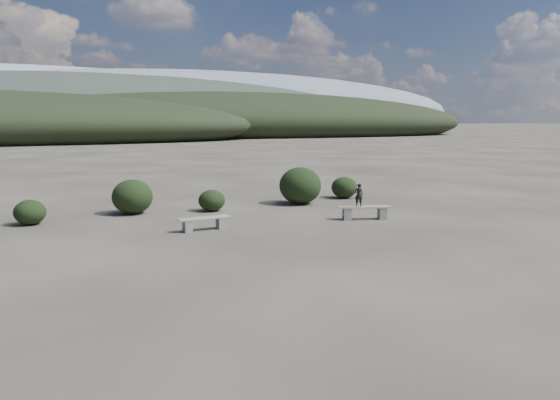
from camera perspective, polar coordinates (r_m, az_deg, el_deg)
name	(u,v)px	position (r m, az deg, el deg)	size (l,w,h in m)	color
ground	(304,264)	(13.74, 2.55, -6.67)	(1200.00, 1200.00, 0.00)	#312D26
bench_left	(204,222)	(17.94, -7.91, -2.34)	(1.76, 0.56, 0.43)	slate
bench_right	(365,211)	(19.96, 8.84, -1.19)	(1.98, 0.97, 0.49)	slate
seated_person	(359,195)	(19.81, 8.23, 0.52)	(0.30, 0.20, 0.83)	black
shrub_a	(30,212)	(20.59, -24.68, -1.17)	(1.06, 1.06, 0.87)	black
shrub_b	(132,197)	(21.65, -15.17, 0.34)	(1.54, 1.54, 1.32)	black
shrub_c	(212,200)	(21.72, -7.15, -0.05)	(1.06, 1.06, 0.84)	black
shrub_d	(300,186)	(23.41, 2.12, 1.52)	(1.81, 1.81, 1.58)	black
shrub_e	(344,187)	(25.36, 6.73, 1.31)	(1.19, 1.19, 0.99)	black
mountain_ridges	(51,108)	(351.19, -22.80, 8.82)	(500.00, 400.00, 56.00)	black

